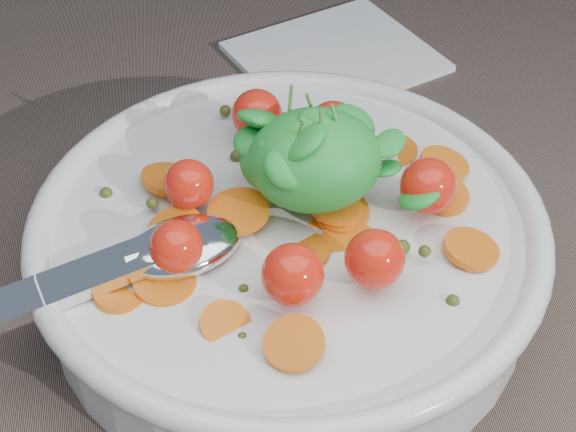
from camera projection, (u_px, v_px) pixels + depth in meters
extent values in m
plane|color=#6E5A4E|center=(311.00, 302.00, 0.54)|extent=(6.00, 6.00, 0.00)
cylinder|color=silver|center=(288.00, 255.00, 0.53)|extent=(0.29, 0.29, 0.06)
torus|color=silver|center=(288.00, 221.00, 0.51)|extent=(0.30, 0.30, 0.02)
cylinder|color=silver|center=(288.00, 283.00, 0.55)|extent=(0.14, 0.14, 0.01)
cylinder|color=brown|center=(288.00, 255.00, 0.53)|extent=(0.26, 0.26, 0.04)
cylinder|color=orange|center=(225.00, 325.00, 0.46)|extent=(0.03, 0.03, 0.02)
cylinder|color=orange|center=(294.00, 343.00, 0.44)|extent=(0.04, 0.04, 0.02)
cylinder|color=orange|center=(342.00, 212.00, 0.51)|extent=(0.04, 0.04, 0.01)
cylinder|color=orange|center=(171.00, 180.00, 0.53)|extent=(0.04, 0.05, 0.02)
cylinder|color=orange|center=(471.00, 249.00, 0.49)|extent=(0.03, 0.03, 0.01)
cylinder|color=orange|center=(165.00, 262.00, 0.49)|extent=(0.04, 0.05, 0.02)
cylinder|color=orange|center=(175.00, 231.00, 0.50)|extent=(0.04, 0.05, 0.02)
cylinder|color=orange|center=(335.00, 206.00, 0.51)|extent=(0.04, 0.04, 0.01)
cylinder|color=orange|center=(349.00, 242.00, 0.50)|extent=(0.04, 0.04, 0.01)
cylinder|color=orange|center=(285.00, 125.00, 0.57)|extent=(0.03, 0.03, 0.02)
cylinder|color=orange|center=(238.00, 211.00, 0.51)|extent=(0.05, 0.05, 0.01)
cylinder|color=orange|center=(302.00, 194.00, 0.53)|extent=(0.05, 0.05, 0.02)
cylinder|color=orange|center=(389.00, 153.00, 0.56)|extent=(0.05, 0.05, 0.01)
cylinder|color=orange|center=(444.00, 164.00, 0.54)|extent=(0.04, 0.04, 0.01)
cylinder|color=orange|center=(297.00, 253.00, 0.50)|extent=(0.04, 0.04, 0.01)
cylinder|color=orange|center=(165.00, 283.00, 0.48)|extent=(0.04, 0.04, 0.01)
cylinder|color=orange|center=(445.00, 196.00, 0.52)|extent=(0.04, 0.04, 0.01)
cylinder|color=orange|center=(202.00, 244.00, 0.49)|extent=(0.04, 0.04, 0.01)
cylinder|color=orange|center=(120.00, 296.00, 0.47)|extent=(0.04, 0.04, 0.01)
cylinder|color=orange|center=(331.00, 236.00, 0.51)|extent=(0.03, 0.03, 0.01)
cylinder|color=orange|center=(336.00, 207.00, 0.52)|extent=(0.04, 0.04, 0.02)
sphere|color=#3D4717|center=(106.00, 193.00, 0.53)|extent=(0.01, 0.01, 0.01)
sphere|color=#3D4717|center=(236.00, 157.00, 0.55)|extent=(0.01, 0.01, 0.01)
sphere|color=#3D4717|center=(225.00, 111.00, 0.58)|extent=(0.01, 0.01, 0.01)
sphere|color=#3D4717|center=(366.00, 220.00, 0.52)|extent=(0.01, 0.01, 0.01)
sphere|color=#3D4717|center=(242.00, 338.00, 0.45)|extent=(0.01, 0.01, 0.01)
sphere|color=#3D4717|center=(453.00, 301.00, 0.47)|extent=(0.01, 0.01, 0.01)
sphere|color=#3D4717|center=(172.00, 287.00, 0.48)|extent=(0.01, 0.01, 0.01)
sphere|color=#3D4717|center=(227.00, 213.00, 0.52)|extent=(0.01, 0.01, 0.01)
sphere|color=#3D4717|center=(376.00, 264.00, 0.48)|extent=(0.01, 0.01, 0.01)
sphere|color=#3D4717|center=(152.00, 203.00, 0.51)|extent=(0.01, 0.01, 0.01)
sphere|color=#3D4717|center=(403.00, 247.00, 0.49)|extent=(0.01, 0.01, 0.01)
sphere|color=#3D4717|center=(315.00, 178.00, 0.53)|extent=(0.01, 0.01, 0.01)
sphere|color=#3D4717|center=(347.00, 145.00, 0.56)|extent=(0.01, 0.01, 0.01)
sphere|color=#3D4717|center=(374.00, 142.00, 0.56)|extent=(0.01, 0.01, 0.01)
sphere|color=#3D4717|center=(425.00, 251.00, 0.48)|extent=(0.01, 0.01, 0.01)
sphere|color=#3D4717|center=(244.00, 289.00, 0.47)|extent=(0.01, 0.01, 0.01)
sphere|color=red|center=(428.00, 186.00, 0.50)|extent=(0.03, 0.03, 0.03)
sphere|color=red|center=(333.00, 127.00, 0.55)|extent=(0.03, 0.03, 0.03)
sphere|color=red|center=(257.00, 114.00, 0.56)|extent=(0.03, 0.03, 0.03)
sphere|color=red|center=(189.00, 184.00, 0.51)|extent=(0.03, 0.03, 0.03)
sphere|color=red|center=(176.00, 247.00, 0.47)|extent=(0.03, 0.03, 0.03)
sphere|color=red|center=(293.00, 275.00, 0.45)|extent=(0.03, 0.03, 0.03)
sphere|color=red|center=(375.00, 259.00, 0.46)|extent=(0.03, 0.03, 0.03)
ellipsoid|color=green|center=(315.00, 160.00, 0.50)|extent=(0.08, 0.07, 0.06)
ellipsoid|color=green|center=(277.00, 160.00, 0.51)|extent=(0.04, 0.04, 0.04)
ellipsoid|color=green|center=(316.00, 132.00, 0.49)|extent=(0.04, 0.03, 0.03)
ellipsoid|color=green|center=(329.00, 135.00, 0.51)|extent=(0.03, 0.03, 0.02)
ellipsoid|color=green|center=(389.00, 144.00, 0.50)|extent=(0.03, 0.03, 0.02)
ellipsoid|color=green|center=(321.00, 148.00, 0.49)|extent=(0.03, 0.03, 0.02)
ellipsoid|color=green|center=(344.00, 140.00, 0.50)|extent=(0.03, 0.03, 0.02)
ellipsoid|color=green|center=(334.00, 131.00, 0.49)|extent=(0.02, 0.03, 0.02)
ellipsoid|color=green|center=(259.00, 119.00, 0.50)|extent=(0.04, 0.04, 0.02)
ellipsoid|color=green|center=(301.00, 144.00, 0.49)|extent=(0.03, 0.04, 0.03)
ellipsoid|color=green|center=(314.00, 155.00, 0.49)|extent=(0.04, 0.03, 0.03)
ellipsoid|color=green|center=(386.00, 168.00, 0.51)|extent=(0.02, 0.03, 0.02)
ellipsoid|color=green|center=(317.00, 123.00, 0.48)|extent=(0.03, 0.03, 0.01)
ellipsoid|color=green|center=(254.00, 142.00, 0.51)|extent=(0.03, 0.04, 0.02)
ellipsoid|color=green|center=(304.00, 142.00, 0.49)|extent=(0.04, 0.04, 0.02)
ellipsoid|color=green|center=(297.00, 150.00, 0.49)|extent=(0.03, 0.03, 0.02)
ellipsoid|color=green|center=(307.00, 158.00, 0.49)|extent=(0.03, 0.03, 0.02)
ellipsoid|color=green|center=(274.00, 141.00, 0.49)|extent=(0.02, 0.02, 0.01)
ellipsoid|color=green|center=(330.00, 130.00, 0.51)|extent=(0.03, 0.03, 0.02)
ellipsoid|color=green|center=(303.00, 141.00, 0.48)|extent=(0.04, 0.03, 0.03)
ellipsoid|color=green|center=(420.00, 195.00, 0.50)|extent=(0.03, 0.03, 0.02)
ellipsoid|color=green|center=(286.00, 168.00, 0.48)|extent=(0.04, 0.04, 0.03)
ellipsoid|color=green|center=(353.00, 122.00, 0.51)|extent=(0.04, 0.03, 0.02)
ellipsoid|color=green|center=(301.00, 157.00, 0.49)|extent=(0.03, 0.03, 0.03)
ellipsoid|color=green|center=(314.00, 139.00, 0.50)|extent=(0.04, 0.04, 0.03)
cylinder|color=#4C8C33|center=(321.00, 149.00, 0.48)|extent=(0.00, 0.01, 0.05)
cylinder|color=#4C8C33|center=(317.00, 125.00, 0.50)|extent=(0.02, 0.01, 0.05)
cylinder|color=#4C8C33|center=(343.00, 145.00, 0.49)|extent=(0.01, 0.02, 0.05)
cylinder|color=#4C8C33|center=(294.00, 151.00, 0.48)|extent=(0.01, 0.01, 0.05)
cylinder|color=#4C8C33|center=(288.00, 126.00, 0.50)|extent=(0.01, 0.01, 0.05)
ellipsoid|color=silver|center=(183.00, 246.00, 0.49)|extent=(0.08, 0.06, 0.02)
cube|color=silver|center=(90.00, 276.00, 0.47)|extent=(0.13, 0.06, 0.02)
cylinder|color=silver|center=(146.00, 256.00, 0.48)|extent=(0.03, 0.02, 0.01)
cube|color=white|center=(335.00, 57.00, 0.74)|extent=(0.19, 0.18, 0.01)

